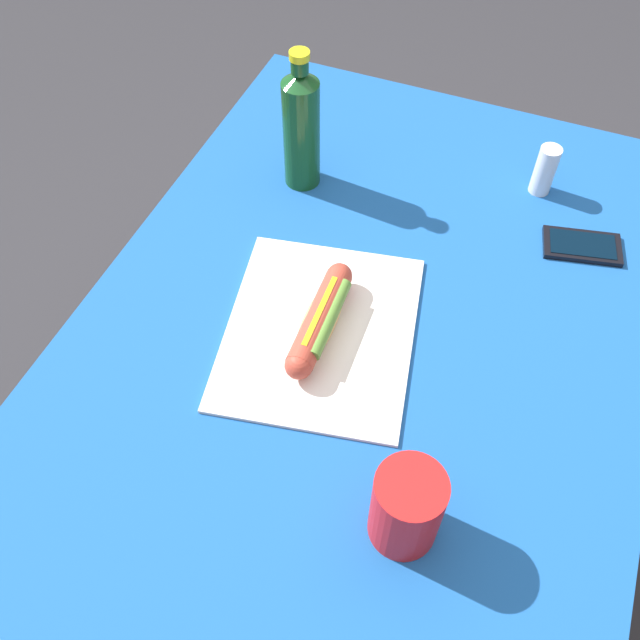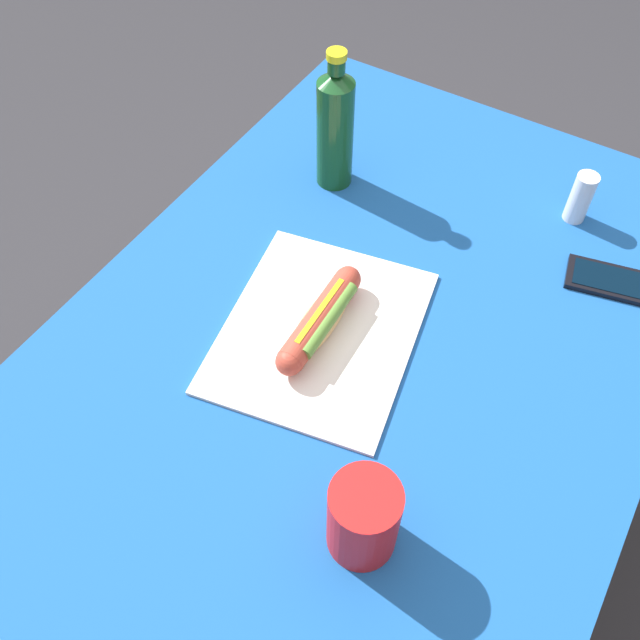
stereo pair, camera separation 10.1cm
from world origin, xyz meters
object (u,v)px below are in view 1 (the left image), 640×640
hot_dog (321,319)px  soda_bottle (301,128)px  salt_shaker (545,170)px  drinking_cup (407,508)px  cell_phone (582,246)px

hot_dog → soda_bottle: soda_bottle is taller
hot_dog → salt_shaker: salt_shaker is taller
hot_dog → drinking_cup: size_ratio=1.68×
cell_phone → drinking_cup: (0.55, -0.13, 0.06)m
soda_bottle → salt_shaker: soda_bottle is taller
hot_dog → salt_shaker: (-0.42, 0.24, 0.01)m
hot_dog → drinking_cup: drinking_cup is taller
drinking_cup → salt_shaker: size_ratio=1.39×
soda_bottle → cell_phone: bearing=92.2°
cell_phone → drinking_cup: bearing=-12.9°
soda_bottle → salt_shaker: bearing=108.2°
cell_phone → salt_shaker: size_ratio=1.50×
cell_phone → salt_shaker: bearing=-140.2°
hot_dog → drinking_cup: 0.31m
soda_bottle → drinking_cup: 0.64m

